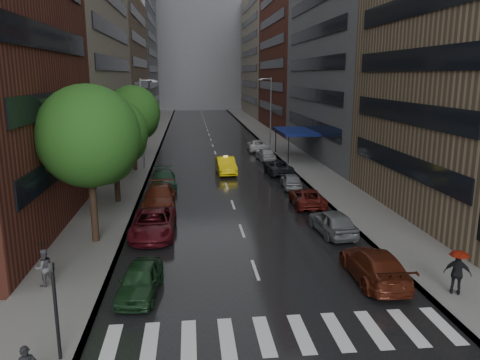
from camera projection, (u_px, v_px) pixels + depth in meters
name	position (u px, v px, depth m)	size (l,w,h in m)	color
ground	(269.00, 309.00, 19.38)	(220.00, 220.00, 0.00)	gray
road	(211.00, 141.00, 67.87)	(14.00, 140.00, 0.01)	black
sidewalk_left	(149.00, 142.00, 66.92)	(4.00, 140.00, 0.15)	gray
sidewalk_right	(272.00, 140.00, 68.79)	(4.00, 140.00, 0.15)	gray
crosswalk	(283.00, 335.00, 17.46)	(13.15, 2.80, 0.01)	silver
buildings_left	(109.00, 31.00, 71.31)	(8.00, 108.00, 38.00)	maroon
buildings_right	(304.00, 38.00, 72.62)	(8.05, 109.10, 36.00)	#937A5B
building_far	(199.00, 51.00, 130.29)	(40.00, 14.00, 32.00)	slate
tree_near	(89.00, 136.00, 25.58)	(5.68, 5.68, 9.05)	#382619
tree_mid	(114.00, 132.00, 34.20)	(4.93, 4.93, 7.86)	#382619
tree_far	(133.00, 113.00, 45.70)	(5.34, 5.34, 8.52)	#382619
taxi	(226.00, 165.00, 45.76)	(1.71, 4.92, 1.62)	yellow
parked_cars_left	(157.00, 207.00, 31.58)	(2.68, 24.95, 1.61)	#19381D
parked_cars_right	(290.00, 179.00, 40.18)	(2.55, 43.80, 1.54)	#551F11
ped_black_umbrella	(43.00, 260.00, 20.95)	(1.07, 1.03, 2.09)	#525156
ped_red_umbrella	(458.00, 268.00, 20.17)	(1.19, 0.96, 2.01)	black
traffic_light	(55.00, 302.00, 15.30)	(0.18, 0.15, 3.45)	black
street_lamp_left	(143.00, 122.00, 46.59)	(1.74, 0.22, 9.00)	gray
street_lamp_right	(270.00, 110.00, 62.75)	(1.74, 0.22, 9.00)	gray
awning	(296.00, 131.00, 53.57)	(4.00, 8.00, 3.12)	navy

